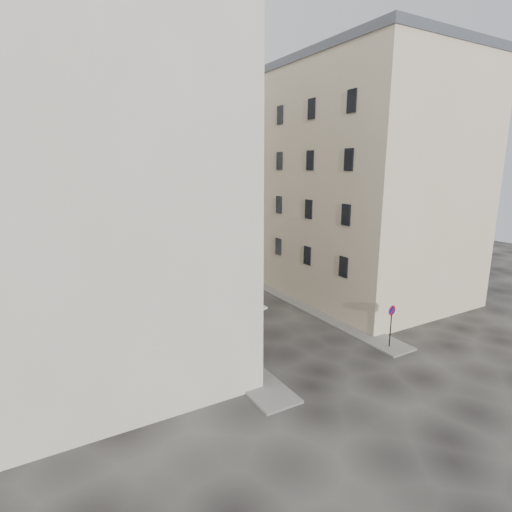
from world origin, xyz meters
TOP-DOWN VIEW (x-y plane):
  - ground at (0.00, 0.00)m, footprint 90.00×90.00m
  - sidewalk_left at (-4.50, 4.00)m, footprint 2.00×22.00m
  - sidewalk_right at (4.50, 3.00)m, footprint 2.00×18.00m
  - building_left at (-10.50, 3.00)m, footprint 12.20×16.20m
  - building_right at (10.50, 3.50)m, footprint 12.20×14.20m
  - building_back at (-1.00, 19.00)m, footprint 18.20×10.20m
  - cafe_storefront at (-4.32, 1.00)m, footprint 1.74×7.30m
  - stone_steps at (0.00, 12.57)m, footprint 9.00×3.15m
  - bollard_near at (-3.25, -1.00)m, footprint 0.12×0.12m
  - bollard_mid at (-3.25, 2.50)m, footprint 0.12×0.12m
  - bollard_far at (-3.25, 6.00)m, footprint 0.12×0.12m
  - no_parking_sign at (4.28, -4.97)m, footprint 0.62×0.12m
  - bistro_table_a at (-3.60, -1.31)m, footprint 1.39×0.65m
  - bistro_table_b at (-2.48, 0.34)m, footprint 1.16×0.54m
  - bistro_table_c at (-2.81, 1.03)m, footprint 1.24×0.58m
  - bistro_table_d at (-2.72, 3.79)m, footprint 1.19×0.56m
  - bistro_table_e at (-3.47, 3.76)m, footprint 1.33×0.63m
  - pedestrian at (-2.15, 2.03)m, footprint 0.65×0.50m

SIDE VIEW (x-z plane):
  - ground at x=0.00m, z-range 0.00..0.00m
  - sidewalk_left at x=-4.50m, z-range 0.00..0.12m
  - sidewalk_right at x=4.50m, z-range 0.00..0.12m
  - stone_steps at x=0.00m, z-range 0.00..0.80m
  - bistro_table_b at x=-2.48m, z-range 0.01..0.83m
  - bistro_table_d at x=-2.72m, z-range 0.01..0.85m
  - bistro_table_c at x=-2.81m, z-range 0.01..0.88m
  - bistro_table_e at x=-3.47m, z-range 0.01..0.95m
  - bistro_table_a at x=-3.60m, z-range 0.01..0.99m
  - bollard_near at x=-3.25m, z-range 0.04..1.02m
  - bollard_mid at x=-3.25m, z-range 0.04..1.02m
  - bollard_far at x=-3.25m, z-range 0.04..1.02m
  - pedestrian at x=-2.15m, z-range 0.00..1.58m
  - cafe_storefront at x=-4.32m, z-range 0.13..3.63m
  - no_parking_sign at x=4.28m, z-range 0.56..3.26m
  - building_right at x=10.50m, z-range 0.01..18.61m
  - building_back at x=-1.00m, z-range 0.01..18.61m
  - building_left at x=-10.50m, z-range 0.01..20.61m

